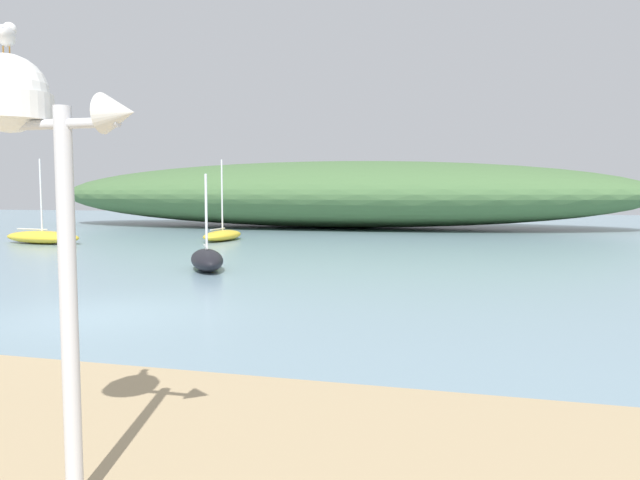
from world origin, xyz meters
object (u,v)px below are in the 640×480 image
(sailboat_by_sandbar, at_px, (223,235))
(sailboat_inner_mooring, at_px, (207,259))
(sailboat_mid_channel, at_px, (42,237))
(seagull_on_radar, at_px, (6,34))
(mast_structure, at_px, (24,129))

(sailboat_by_sandbar, distance_m, sailboat_inner_mooring, 11.45)
(sailboat_by_sandbar, distance_m, sailboat_mid_channel, 8.42)
(sailboat_by_sandbar, height_order, sailboat_inner_mooring, sailboat_by_sandbar)
(sailboat_by_sandbar, bearing_deg, seagull_on_radar, -69.28)
(sailboat_inner_mooring, bearing_deg, seagull_on_radar, -69.90)
(seagull_on_radar, xyz_separation_m, sailboat_mid_channel, (-16.68, 20.40, -3.18))
(mast_structure, relative_size, sailboat_inner_mooring, 1.05)
(seagull_on_radar, xyz_separation_m, sailboat_by_sandbar, (-9.11, 24.09, -3.21))
(seagull_on_radar, bearing_deg, sailboat_inner_mooring, 110.10)
(mast_structure, xyz_separation_m, seagull_on_radar, (-0.13, 0.02, 0.65))
(mast_structure, xyz_separation_m, sailboat_mid_channel, (-16.81, 20.41, -2.53))
(mast_structure, bearing_deg, sailboat_by_sandbar, 110.97)
(seagull_on_radar, relative_size, sailboat_mid_channel, 0.07)
(seagull_on_radar, xyz_separation_m, sailboat_inner_mooring, (-4.92, 13.44, -3.16))
(mast_structure, relative_size, sailboat_by_sandbar, 0.78)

